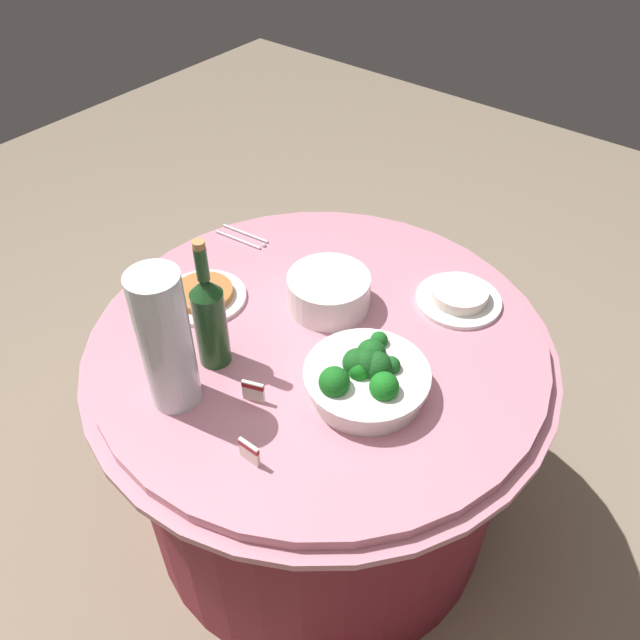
% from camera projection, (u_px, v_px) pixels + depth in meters
% --- Properties ---
extents(ground_plane, '(6.00, 6.00, 0.00)m').
position_uv_depth(ground_plane, '(320.00, 503.00, 2.09)').
color(ground_plane, gray).
extents(buffet_table, '(1.16, 1.16, 0.74)m').
position_uv_depth(buffet_table, '(320.00, 429.00, 1.84)').
color(buffet_table, maroon).
rests_on(buffet_table, ground_plane).
extents(broccoli_bowl, '(0.28, 0.28, 0.11)m').
position_uv_depth(broccoli_bowl, '(366.00, 377.00, 1.43)').
color(broccoli_bowl, white).
rests_on(broccoli_bowl, buffet_table).
extents(plate_stack, '(0.21, 0.21, 0.09)m').
position_uv_depth(plate_stack, '(329.00, 292.00, 1.65)').
color(plate_stack, white).
rests_on(plate_stack, buffet_table).
extents(wine_bottle, '(0.07, 0.07, 0.34)m').
position_uv_depth(wine_bottle, '(210.00, 318.00, 1.45)').
color(wine_bottle, '#1C451E').
rests_on(wine_bottle, buffet_table).
extents(decorative_fruit_vase, '(0.11, 0.11, 0.34)m').
position_uv_depth(decorative_fruit_vase, '(167.00, 349.00, 1.35)').
color(decorative_fruit_vase, silver).
rests_on(decorative_fruit_vase, buffet_table).
extents(serving_tongs, '(0.17, 0.06, 0.01)m').
position_uv_depth(serving_tongs, '(244.00, 237.00, 1.90)').
color(serving_tongs, silver).
rests_on(serving_tongs, buffet_table).
extents(food_plate_rice, '(0.22, 0.22, 0.04)m').
position_uv_depth(food_plate_rice, '(459.00, 297.00, 1.68)').
color(food_plate_rice, white).
rests_on(food_plate_rice, buffet_table).
extents(food_plate_peanuts, '(0.22, 0.22, 0.03)m').
position_uv_depth(food_plate_peanuts, '(203.00, 295.00, 1.69)').
color(food_plate_peanuts, white).
rests_on(food_plate_peanuts, buffet_table).
extents(label_placard_front, '(0.05, 0.03, 0.05)m').
position_uv_depth(label_placard_front, '(253.00, 390.00, 1.42)').
color(label_placard_front, white).
rests_on(label_placard_front, buffet_table).
extents(label_placard_mid, '(0.05, 0.01, 0.05)m').
position_uv_depth(label_placard_mid, '(249.00, 451.00, 1.30)').
color(label_placard_mid, white).
rests_on(label_placard_mid, buffet_table).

